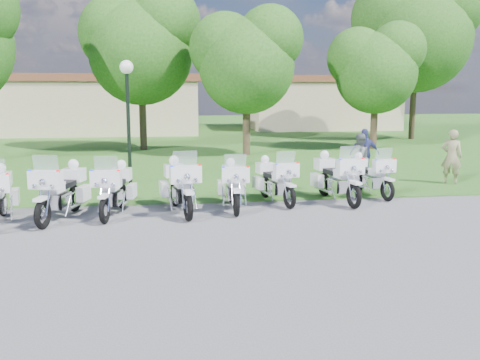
{
  "coord_description": "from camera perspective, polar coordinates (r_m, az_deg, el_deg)",
  "views": [
    {
      "loc": [
        -1.01,
        -11.54,
        3.17
      ],
      "look_at": [
        0.71,
        1.2,
        0.95
      ],
      "focal_mm": 40.0,
      "sensor_mm": 36.0,
      "label": 1
    }
  ],
  "objects": [
    {
      "name": "motorcycle_3",
      "position": [
        13.83,
        -6.45,
        -0.55
      ],
      "size": [
        1.07,
        2.48,
        1.68
      ],
      "rotation": [
        0.0,
        0.0,
        3.31
      ],
      "color": "black",
      "rests_on": "ground"
    },
    {
      "name": "ground",
      "position": [
        12.01,
        -2.6,
        -5.52
      ],
      "size": [
        100.0,
        100.0,
        0.0
      ],
      "primitive_type": "plane",
      "color": "#545459",
      "rests_on": "ground"
    },
    {
      "name": "motorcycle_6",
      "position": [
        15.32,
        10.22,
        0.33
      ],
      "size": [
        1.07,
        2.45,
        1.66
      ],
      "rotation": [
        0.0,
        0.0,
        3.31
      ],
      "color": "black",
      "rests_on": "ground"
    },
    {
      "name": "building_east",
      "position": [
        43.26,
        8.52,
        8.22
      ],
      "size": [
        11.44,
        7.28,
        4.1
      ],
      "color": "tan",
      "rests_on": "ground"
    },
    {
      "name": "motorcycle_7",
      "position": [
        16.39,
        13.71,
        0.57
      ],
      "size": [
        0.99,
        2.19,
        1.48
      ],
      "rotation": [
        0.0,
        0.0,
        3.33
      ],
      "color": "black",
      "rests_on": "ground"
    },
    {
      "name": "motorcycle_1",
      "position": [
        13.77,
        -18.5,
        -1.06
      ],
      "size": [
        1.18,
        2.44,
        1.67
      ],
      "rotation": [
        0.0,
        0.0,
        2.9
      ],
      "color": "black",
      "rests_on": "ground"
    },
    {
      "name": "bystander_a",
      "position": [
        19.15,
        21.65,
        2.32
      ],
      "size": [
        0.79,
        0.71,
        1.81
      ],
      "primitive_type": "imported",
      "rotation": [
        0.0,
        0.0,
        2.6
      ],
      "color": "gray",
      "rests_on": "ground"
    },
    {
      "name": "motorcycle_4",
      "position": [
        14.19,
        -0.76,
        -0.45
      ],
      "size": [
        0.78,
        2.3,
        1.54
      ],
      "rotation": [
        0.0,
        0.0,
        3.11
      ],
      "color": "black",
      "rests_on": "ground"
    },
    {
      "name": "motorcycle_2",
      "position": [
        13.86,
        -13.21,
        -0.9
      ],
      "size": [
        1.01,
        2.34,
        1.58
      ],
      "rotation": [
        0.0,
        0.0,
        2.98
      ],
      "color": "black",
      "rests_on": "ground"
    },
    {
      "name": "lamp_post",
      "position": [
        17.86,
        -11.93,
        9.26
      ],
      "size": [
        0.44,
        0.44,
        4.05
      ],
      "color": "black",
      "rests_on": "ground"
    },
    {
      "name": "bystander_b",
      "position": [
        18.37,
        12.58,
        2.25
      ],
      "size": [
        1.02,
        0.99,
        1.66
      ],
      "primitive_type": "imported",
      "rotation": [
        0.0,
        0.0,
        -2.48
      ],
      "color": "slate",
      "rests_on": "ground"
    },
    {
      "name": "motorcycle_5",
      "position": [
        14.98,
        3.74,
        0.03
      ],
      "size": [
        1.06,
        2.22,
        1.51
      ],
      "rotation": [
        0.0,
        0.0,
        3.37
      ],
      "color": "black",
      "rests_on": "ground"
    },
    {
      "name": "tree_1",
      "position": [
        28.23,
        -10.66,
        14.19
      ],
      "size": [
        6.14,
        5.24,
        8.19
      ],
      "color": "#38281C",
      "rests_on": "ground"
    },
    {
      "name": "tree_4",
      "position": [
        35.48,
        18.24,
        15.17
      ],
      "size": [
        7.69,
        6.56,
        10.25
      ],
      "color": "#38281C",
      "rests_on": "ground"
    },
    {
      "name": "bystander_c",
      "position": [
        19.33,
        13.15,
        2.73
      ],
      "size": [
        1.09,
        0.61,
        1.76
      ],
      "primitive_type": "imported",
      "rotation": [
        0.0,
        0.0,
        2.95
      ],
      "color": "navy",
      "rests_on": "ground"
    },
    {
      "name": "tree_2",
      "position": [
        25.43,
        0.61,
        13.01
      ],
      "size": [
        5.21,
        4.45,
        6.95
      ],
      "color": "#38281C",
      "rests_on": "ground"
    },
    {
      "name": "building_west",
      "position": [
        39.87,
        -15.02,
        7.87
      ],
      "size": [
        14.56,
        8.32,
        4.1
      ],
      "color": "tan",
      "rests_on": "ground"
    },
    {
      "name": "tree_3",
      "position": [
        28.97,
        14.25,
        11.78
      ],
      "size": [
        4.9,
        4.18,
        6.54
      ],
      "color": "#38281C",
      "rests_on": "ground"
    },
    {
      "name": "grass_lawn",
      "position": [
        38.68,
        -6.19,
        5.04
      ],
      "size": [
        100.0,
        48.0,
        0.01
      ],
      "primitive_type": "cube",
      "color": "#39621F",
      "rests_on": "ground"
    }
  ]
}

